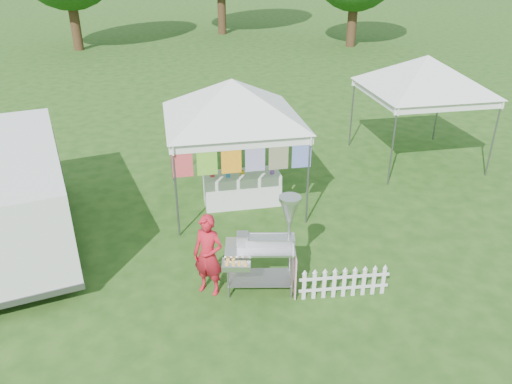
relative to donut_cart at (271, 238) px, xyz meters
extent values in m
plane|color=#204513|center=(-0.11, 0.13, -1.10)|extent=(120.00, 120.00, 0.00)
cylinder|color=#59595E|center=(-1.53, 2.21, -0.05)|extent=(0.04, 0.04, 2.10)
cylinder|color=#59595E|center=(1.31, 2.21, -0.05)|extent=(0.04, 0.04, 2.10)
cylinder|color=#59595E|center=(-1.53, 5.05, -0.05)|extent=(0.04, 0.04, 2.10)
cylinder|color=#59595E|center=(1.31, 5.05, -0.05)|extent=(0.04, 0.04, 2.10)
cube|color=white|center=(-0.11, 2.21, 0.90)|extent=(3.00, 0.03, 0.22)
cube|color=white|center=(-0.11, 5.05, 0.90)|extent=(3.00, 0.03, 0.22)
pyramid|color=white|center=(-0.11, 3.63, 1.90)|extent=(4.24, 4.24, 0.90)
cylinder|color=#59595E|center=(-0.11, 2.21, 0.98)|extent=(3.00, 0.03, 0.03)
cube|color=#C5185D|center=(-1.36, 2.21, 0.63)|extent=(0.42, 0.01, 0.70)
cube|color=green|center=(-0.86, 2.21, 0.63)|extent=(0.42, 0.01, 0.70)
cube|color=#FB3B1B|center=(-0.36, 2.21, 0.63)|extent=(0.42, 0.01, 0.70)
cube|color=#37D0CC|center=(0.14, 2.21, 0.63)|extent=(0.42, 0.01, 0.70)
cube|color=orange|center=(0.64, 2.21, 0.63)|extent=(0.42, 0.01, 0.70)
cube|color=purple|center=(1.14, 2.21, 0.63)|extent=(0.42, 0.01, 0.70)
cylinder|color=#59595E|center=(3.97, 3.71, -0.05)|extent=(0.04, 0.04, 2.10)
cylinder|color=#59595E|center=(6.81, 3.71, -0.05)|extent=(0.04, 0.04, 2.10)
cylinder|color=#59595E|center=(3.97, 6.55, -0.05)|extent=(0.04, 0.04, 2.10)
cylinder|color=#59595E|center=(6.81, 6.55, -0.05)|extent=(0.04, 0.04, 2.10)
cube|color=white|center=(5.39, 3.71, 0.90)|extent=(3.00, 0.03, 0.22)
cube|color=white|center=(5.39, 6.55, 0.90)|extent=(3.00, 0.03, 0.22)
pyramid|color=white|center=(5.39, 5.13, 1.90)|extent=(4.24, 4.24, 0.90)
cylinder|color=#59595E|center=(5.39, 3.71, 0.98)|extent=(3.00, 0.03, 0.03)
cylinder|color=#321F12|center=(-6.11, 24.13, 0.88)|extent=(0.56, 0.56, 3.96)
cylinder|color=#321F12|center=(9.89, 22.13, 0.66)|extent=(0.56, 0.56, 3.52)
cylinder|color=gray|center=(-0.79, -0.10, -0.65)|extent=(0.05, 0.05, 0.91)
cylinder|color=gray|center=(0.31, -0.31, -0.65)|extent=(0.05, 0.05, 0.91)
cylinder|color=gray|center=(-0.69, 0.40, -0.65)|extent=(0.05, 0.05, 0.91)
cylinder|color=gray|center=(0.40, 0.19, -0.65)|extent=(0.05, 0.05, 0.91)
cube|color=gray|center=(-0.19, 0.04, -0.85)|extent=(1.24, 0.78, 0.02)
cube|color=#B7B7BC|center=(-0.19, 0.04, -0.19)|extent=(1.31, 0.82, 0.04)
cube|color=#B7B7BC|center=(0.00, 0.06, -0.09)|extent=(0.89, 0.41, 0.15)
cube|color=gray|center=(-0.48, 0.15, -0.06)|extent=(0.24, 0.26, 0.22)
cylinder|color=gray|center=(0.31, 0.00, 0.26)|extent=(0.06, 0.06, 0.91)
cone|color=#B7B7BC|center=(0.31, 0.00, 0.52)|extent=(0.43, 0.43, 0.40)
cylinder|color=#B7B7BC|center=(0.31, 0.00, 0.74)|extent=(0.45, 0.45, 0.06)
cube|color=#B7B7BC|center=(-0.66, -0.26, -0.29)|extent=(0.53, 0.39, 0.10)
cube|color=pink|center=(0.41, -0.07, -0.65)|extent=(0.16, 0.75, 0.82)
cube|color=white|center=(0.30, -0.34, -0.07)|extent=(0.04, 0.14, 0.18)
imported|color=red|center=(-1.09, 0.17, -0.33)|extent=(0.68, 0.62, 1.55)
cube|color=white|center=(-4.79, 2.51, 0.13)|extent=(3.07, 5.35, 1.76)
cube|color=#59595E|center=(-4.79, 2.51, -0.75)|extent=(3.10, 5.40, 0.12)
cube|color=white|center=(-5.27, 4.62, -0.30)|extent=(2.02, 1.11, 0.91)
cube|color=black|center=(-3.93, 3.32, 0.46)|extent=(0.63, 2.70, 0.55)
cube|color=black|center=(-5.35, 4.98, 0.46)|extent=(1.68, 0.41, 0.55)
cylinder|color=black|center=(-3.58, 1.13, -0.76)|extent=(0.37, 0.72, 0.68)
cylinder|color=black|center=(-4.28, 4.28, -0.76)|extent=(0.37, 0.72, 0.68)
cube|color=white|center=(0.51, -0.39, -0.82)|extent=(0.07, 0.03, 0.56)
cube|color=white|center=(0.69, -0.40, -0.82)|extent=(0.07, 0.03, 0.56)
cube|color=white|center=(0.87, -0.42, -0.82)|extent=(0.07, 0.03, 0.56)
cube|color=white|center=(1.05, -0.43, -0.82)|extent=(0.07, 0.03, 0.56)
cube|color=white|center=(1.23, -0.45, -0.82)|extent=(0.07, 0.03, 0.56)
cube|color=white|center=(1.41, -0.46, -0.82)|extent=(0.07, 0.03, 0.56)
cube|color=white|center=(1.59, -0.48, -0.82)|extent=(0.07, 0.03, 0.56)
cube|color=white|center=(1.77, -0.49, -0.82)|extent=(0.07, 0.03, 0.56)
cube|color=white|center=(1.95, -0.50, -0.82)|extent=(0.07, 0.03, 0.56)
cube|color=white|center=(1.23, -0.45, -0.92)|extent=(1.62, 0.16, 0.05)
cube|color=white|center=(1.23, -0.45, -0.68)|extent=(1.62, 0.16, 0.05)
cube|color=white|center=(0.06, 3.41, -0.71)|extent=(1.80, 0.70, 0.79)
camera|label=1|loc=(-1.68, -7.16, 4.60)|focal=35.00mm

